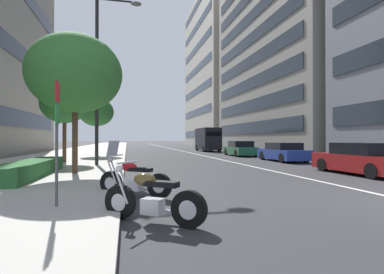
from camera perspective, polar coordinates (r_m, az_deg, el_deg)
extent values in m
cube|color=#B2ADA3|center=(35.62, -19.52, -2.69)|extent=(160.00, 8.33, 0.15)
cube|color=silver|center=(40.92, -3.04, -2.51)|extent=(110.00, 0.16, 0.01)
cylinder|color=black|center=(5.89, -13.81, -12.17)|extent=(0.49, 0.60, 0.65)
cylinder|color=silver|center=(5.89, -13.81, -12.17)|extent=(0.30, 0.34, 0.33)
cylinder|color=black|center=(5.15, -0.59, -13.91)|extent=(0.49, 0.60, 0.65)
cylinder|color=silver|center=(5.15, -0.59, -13.91)|extent=(0.30, 0.34, 0.33)
cube|color=silver|center=(5.49, -7.67, -13.23)|extent=(0.44, 0.46, 0.28)
cube|color=black|center=(5.32, -6.00, -9.08)|extent=(0.56, 0.64, 0.10)
ellipsoid|color=brown|center=(5.50, -9.19, -8.17)|extent=(0.47, 0.51, 0.24)
cylinder|color=silver|center=(5.74, -13.60, -9.39)|extent=(0.22, 0.28, 0.64)
cylinder|color=silver|center=(5.85, -12.75, -9.22)|extent=(0.22, 0.28, 0.64)
cylinder|color=silver|center=(5.69, -12.52, -4.86)|extent=(0.50, 0.39, 0.04)
sphere|color=silver|center=(5.81, -13.96, -5.95)|extent=(0.14, 0.14, 0.14)
cylinder|color=silver|center=(5.50, -4.31, -14.44)|extent=(0.48, 0.60, 0.16)
cylinder|color=black|center=(8.37, -15.50, -8.64)|extent=(0.46, 0.61, 0.65)
cylinder|color=silver|center=(8.37, -15.50, -8.64)|extent=(0.29, 0.34, 0.33)
cylinder|color=black|center=(7.59, -6.36, -9.50)|extent=(0.46, 0.61, 0.65)
cylinder|color=silver|center=(7.59, -6.36, -9.50)|extent=(0.29, 0.34, 0.33)
cube|color=silver|center=(7.96, -11.15, -9.20)|extent=(0.43, 0.46, 0.28)
cube|color=black|center=(7.81, -10.03, -6.28)|extent=(0.54, 0.65, 0.10)
ellipsoid|color=#AD1116|center=(7.99, -12.19, -5.72)|extent=(0.45, 0.52, 0.24)
cylinder|color=silver|center=(8.23, -15.34, -6.63)|extent=(0.21, 0.29, 0.64)
cylinder|color=silver|center=(8.34, -14.76, -6.55)|extent=(0.21, 0.29, 0.64)
cylinder|color=silver|center=(8.20, -14.59, -3.47)|extent=(0.52, 0.36, 0.04)
sphere|color=silver|center=(8.31, -15.60, -4.26)|extent=(0.14, 0.14, 0.14)
cube|color=#B2BCC6|center=(8.25, -15.15, -2.20)|extent=(0.43, 0.34, 0.44)
cylinder|color=silver|center=(7.95, -8.88, -10.04)|extent=(0.45, 0.62, 0.16)
cube|color=maroon|center=(14.62, 30.03, -4.35)|extent=(4.32, 1.76, 0.71)
cube|color=black|center=(14.51, 30.32, -1.98)|extent=(2.20, 1.61, 0.50)
cylinder|color=black|center=(15.22, 24.16, -4.95)|extent=(0.62, 0.22, 0.62)
cylinder|color=black|center=(16.22, 28.67, -4.65)|extent=(0.62, 0.22, 0.62)
cylinder|color=black|center=(13.06, 31.73, -5.69)|extent=(0.62, 0.22, 0.62)
cube|color=navy|center=(21.16, 17.30, -3.20)|extent=(4.49, 1.95, 0.66)
cube|color=black|center=(21.06, 17.41, -1.69)|extent=(2.30, 1.75, 0.46)
cylinder|color=black|center=(22.10, 13.58, -3.53)|extent=(0.63, 0.24, 0.62)
cylinder|color=black|center=(22.85, 17.41, -3.42)|extent=(0.63, 0.24, 0.62)
cylinder|color=black|center=(19.48, 17.19, -3.95)|extent=(0.63, 0.24, 0.62)
cylinder|color=black|center=(20.33, 21.36, -3.79)|extent=(0.63, 0.24, 0.62)
cube|color=#236038|center=(26.82, 9.35, -2.61)|extent=(4.42, 2.00, 0.66)
cube|color=black|center=(26.67, 9.45, -1.34)|extent=(2.20, 1.79, 0.53)
cylinder|color=black|center=(27.91, 6.67, -2.88)|extent=(0.63, 0.24, 0.62)
cylinder|color=black|center=(28.48, 9.97, -2.82)|extent=(0.63, 0.24, 0.62)
cylinder|color=black|center=(25.19, 8.65, -3.15)|extent=(0.63, 0.24, 0.62)
cylinder|color=black|center=(25.81, 12.25, -3.08)|extent=(0.63, 0.24, 0.62)
cube|color=black|center=(36.30, 3.09, -0.36)|extent=(5.17, 2.10, 2.64)
cube|color=black|center=(33.85, 4.24, 0.63)|extent=(0.05, 1.73, 0.56)
cylinder|color=black|center=(37.79, 1.03, -2.15)|extent=(0.72, 0.26, 0.72)
cylinder|color=black|center=(38.26, 3.75, -2.12)|extent=(0.72, 0.26, 0.72)
cylinder|color=black|center=(34.39, 2.37, -2.32)|extent=(0.72, 0.26, 0.72)
cylinder|color=black|center=(34.91, 5.33, -2.29)|extent=(0.72, 0.26, 0.72)
cylinder|color=#47494C|center=(6.59, -24.89, -1.07)|extent=(0.06, 0.06, 2.60)
cube|color=red|center=(6.66, -24.73, 7.99)|extent=(0.32, 0.02, 0.40)
cube|color=#1E8C33|center=(6.61, -24.75, 4.13)|extent=(0.32, 0.02, 0.40)
cylinder|color=#232326|center=(16.63, -18.06, 10.41)|extent=(0.18, 0.18, 8.98)
cylinder|color=#232326|center=(17.91, -14.44, 24.37)|extent=(0.10, 2.05, 0.10)
ellipsoid|color=slate|center=(17.88, -10.83, 24.14)|extent=(0.44, 0.60, 0.20)
cube|color=#194C99|center=(16.23, -18.18, 9.63)|extent=(0.56, 0.03, 1.10)
cube|color=#194C99|center=(16.92, -17.95, 9.22)|extent=(0.56, 0.03, 1.10)
cube|color=#28602D|center=(12.47, -29.04, -5.41)|extent=(5.94, 1.10, 0.55)
cylinder|color=#473323|center=(12.71, -21.86, -0.66)|extent=(0.22, 0.22, 2.62)
ellipsoid|color=#387A33|center=(12.98, -21.83, 11.39)|extent=(3.73, 3.73, 3.17)
cylinder|color=#473323|center=(18.93, -23.61, -0.81)|extent=(0.22, 0.22, 2.45)
ellipsoid|color=#2D6B2D|center=(19.04, -23.60, 6.00)|extent=(2.75, 2.75, 2.34)
cylinder|color=#473323|center=(26.04, -18.17, -0.54)|extent=(0.22, 0.22, 2.60)
ellipsoid|color=#2D6B2D|center=(26.14, -18.16, 4.68)|extent=(2.88, 2.88, 2.44)
cube|color=gray|center=(47.09, 23.63, 20.76)|extent=(26.12, 20.59, 36.97)
cube|color=#2D3842|center=(38.75, 11.26, 1.75)|extent=(23.51, 0.08, 1.50)
cube|color=#2D3842|center=(38.96, 11.26, 6.00)|extent=(23.51, 0.08, 1.50)
cube|color=#2D3842|center=(39.38, 11.25, 10.18)|extent=(23.51, 0.08, 1.50)
cube|color=#2D3842|center=(40.01, 11.25, 14.25)|extent=(23.51, 0.08, 1.50)
cube|color=#2D3842|center=(40.84, 11.24, 18.18)|extent=(23.51, 0.08, 1.50)
cube|color=#2D3842|center=(41.85, 11.24, 21.93)|extent=(23.51, 0.08, 1.50)
cube|color=#B7B2A3|center=(72.17, 8.80, 12.15)|extent=(27.34, 20.02, 34.33)
cube|color=#384756|center=(67.45, 0.83, 0.66)|extent=(24.61, 0.08, 1.50)
cube|color=#384756|center=(67.72, 0.83, 4.83)|extent=(24.61, 0.08, 1.50)
cube|color=#384756|center=(68.34, 0.83, 8.94)|extent=(24.61, 0.08, 1.50)
cube|color=#384756|center=(69.30, 0.83, 12.96)|extent=(24.61, 0.08, 1.50)
cube|color=#384756|center=(70.60, 0.83, 16.85)|extent=(24.61, 0.08, 1.50)
cube|color=#384756|center=(72.21, 0.83, 20.58)|extent=(24.61, 0.08, 1.50)
cube|color=#384756|center=(74.11, 0.83, 24.13)|extent=(24.61, 0.08, 1.50)
cube|color=#232D3D|center=(26.79, -33.20, 3.57)|extent=(30.21, 0.08, 1.50)
cube|color=#232D3D|center=(27.85, -33.15, 15.96)|extent=(30.21, 0.08, 1.50)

